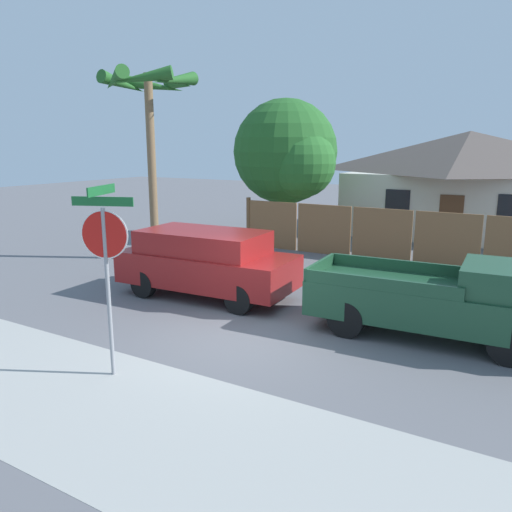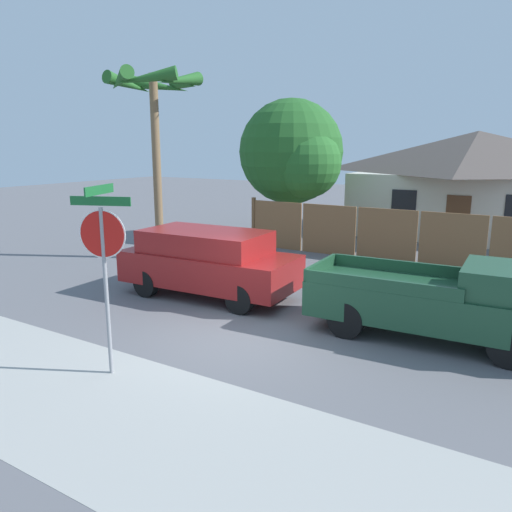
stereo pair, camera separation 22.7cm
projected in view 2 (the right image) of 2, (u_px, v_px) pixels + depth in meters
The scene contains 9 objects.
ground_plane at pixel (241, 334), 10.50m from camera, with size 80.00×80.00×0.00m, color slate.
sidewalk_strip at pixel (111, 409), 7.51m from camera, with size 36.00×3.20×0.01m.
wooden_fence at pixel (418, 238), 16.43m from camera, with size 12.89×0.12×1.90m.
house at pixel (474, 181), 22.05m from camera, with size 10.16×7.46×4.51m.
oak_tree at pixel (294, 154), 20.29m from camera, with size 4.48×4.27×5.77m.
palm_tree at pixel (154, 98), 16.40m from camera, with size 3.06×3.28×6.26m.
red_suv at pixel (208, 261), 12.99m from camera, with size 4.69×2.18×1.74m.
orange_pickup at pixel (442, 301), 10.03m from camera, with size 4.98×2.11×1.66m.
stop_sign at pixel (103, 247), 8.22m from camera, with size 0.98×0.89×3.26m.
Camera 2 is at (5.45, -8.27, 3.88)m, focal length 35.00 mm.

